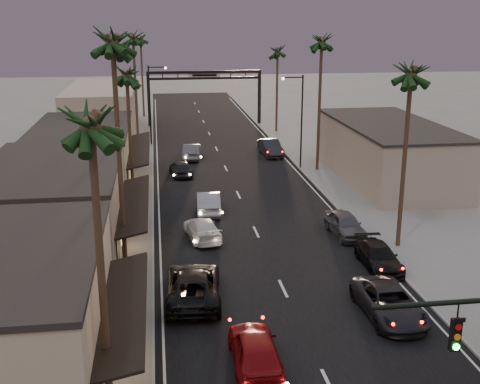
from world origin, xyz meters
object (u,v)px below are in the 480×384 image
object	(u,v)px
palm_la	(90,113)
curbside_black	(379,257)
streetlight_left	(152,99)
palm_rb	(322,38)
streetlight_right	(299,114)
palm_lb	(112,36)
oncoming_silver	(208,202)
arch	(205,84)
palm_ra	(412,67)
palm_far	(140,36)
oncoming_pickup	(193,285)
curbside_near	(389,303)
palm_rc	(278,48)
palm_lc	(126,69)
oncoming_red	(255,350)
palm_ld	(133,34)

from	to	relation	value
palm_la	curbside_black	xyz separation A→B (m)	(14.80, 12.06, -10.76)
streetlight_left	palm_rb	bearing A→B (deg)	-42.05
streetlight_right	palm_lb	xyz separation A→B (m)	(-15.52, -23.00, 8.06)
oncoming_silver	arch	bearing A→B (deg)	-91.29
oncoming_silver	curbside_black	distance (m)	14.82
palm_ra	palm_lb	bearing A→B (deg)	-173.37
palm_far	oncoming_pickup	bearing A→B (deg)	-86.79
curbside_near	palm_rc	bearing A→B (deg)	84.03
palm_la	palm_lc	distance (m)	27.02
streetlight_left	palm_lb	bearing A→B (deg)	-92.67
arch	palm_rc	xyz separation A→B (m)	(8.60, -6.00, 4.94)
oncoming_silver	palm_la	bearing A→B (deg)	79.60
palm_la	oncoming_red	size ratio (longest dim) A/B	2.67
streetlight_right	curbside_black	bearing A→B (deg)	-91.72
palm_ld	curbside_black	world-z (taller)	palm_ld
streetlight_right	curbside_black	distance (m)	24.39
streetlight_left	palm_rb	world-z (taller)	palm_rb
streetlight_right	palm_far	distance (m)	36.85
oncoming_red	curbside_near	bearing A→B (deg)	-153.13
arch	palm_la	world-z (taller)	palm_la
streetlight_left	palm_far	bearing A→B (deg)	93.95
palm_rb	oncoming_pickup	bearing A→B (deg)	-117.83
arch	curbside_black	world-z (taller)	arch
palm_ra	palm_rb	size ratio (longest dim) A/B	0.93
palm_lc	oncoming_pickup	size ratio (longest dim) A/B	2.00
palm_rb	oncoming_pickup	distance (m)	31.26
streetlight_left	curbside_near	distance (m)	44.55
palm_lc	oncoming_silver	distance (m)	11.68
palm_rb	palm_lb	bearing A→B (deg)	-128.02
palm_rc	palm_far	xyz separation A→B (m)	(-16.90, 14.00, 0.97)
palm_lc	oncoming_silver	size ratio (longest dim) A/B	2.49
curbside_near	curbside_black	xyz separation A→B (m)	(1.68, 5.88, -0.07)
streetlight_left	palm_lc	bearing A→B (deg)	-94.37
palm_rc	palm_far	size ratio (longest dim) A/B	0.92
arch	palm_ra	distance (m)	47.17
streetlight_left	palm_far	size ratio (longest dim) A/B	0.68
palm_lc	palm_ra	bearing A→B (deg)	-34.90
streetlight_left	palm_ra	size ratio (longest dim) A/B	0.68
palm_far	curbside_black	world-z (taller)	palm_far
oncoming_red	palm_lb	bearing A→B (deg)	-59.50
palm_lc	palm_rc	size ratio (longest dim) A/B	1.00
palm_far	oncoming_pickup	size ratio (longest dim) A/B	2.17
arch	oncoming_red	distance (m)	58.59
palm_lb	palm_lc	xyz separation A→B (m)	(0.00, 14.00, -2.92)
palm_rc	curbside_black	size ratio (longest dim) A/B	2.58
streetlight_left	palm_lc	world-z (taller)	palm_lc
arch	palm_rb	world-z (taller)	palm_rb
palm_lc	streetlight_right	bearing A→B (deg)	30.11
streetlight_left	oncoming_silver	distance (m)	25.94
streetlight_right	curbside_near	bearing A→B (deg)	-94.59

